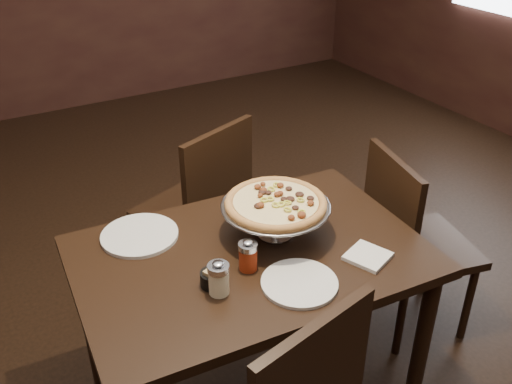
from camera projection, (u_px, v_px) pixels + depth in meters
room at (271, 48)px, 1.75m from camera, size 6.04×7.04×2.84m
dining_table at (251, 274)px, 2.01m from camera, size 1.23×0.87×0.74m
pizza_stand at (276, 203)px, 1.98m from camera, size 0.39×0.39×0.16m
parmesan_shaker at (219, 278)px, 1.74m from camera, size 0.07×0.07×0.12m
pepper_flake_shaker at (248, 256)px, 1.85m from camera, size 0.06×0.06×0.11m
packet_caddy at (213, 278)px, 1.79m from camera, size 0.08×0.08×0.06m
napkin_stack at (368, 256)px, 1.92m from camera, size 0.17×0.17×0.01m
plate_left at (140, 235)px, 2.03m from camera, size 0.27×0.27×0.01m
plate_near at (299, 283)px, 1.80m from camera, size 0.25×0.25×0.01m
serving_spatula at (302, 208)px, 1.96m from camera, size 0.14×0.14×0.02m
chair_far at (201, 205)px, 2.67m from camera, size 0.56×0.56×0.92m
chair_side at (410, 239)px, 2.47m from camera, size 0.50×0.50×0.89m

